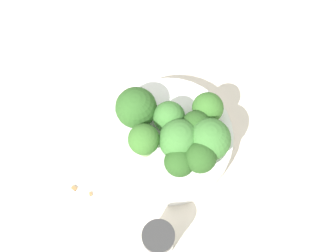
# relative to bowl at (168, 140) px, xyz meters

# --- Properties ---
(ground_plane) EXTENTS (3.00, 3.00, 0.00)m
(ground_plane) POSITION_rel_bowl_xyz_m (0.00, 0.00, -0.02)
(ground_plane) COLOR beige
(bowl) EXTENTS (0.17, 0.17, 0.03)m
(bowl) POSITION_rel_bowl_xyz_m (0.00, 0.00, 0.00)
(bowl) COLOR white
(bowl) RESTS_ON ground_plane
(broccoli_floret_0) EXTENTS (0.05, 0.05, 0.06)m
(broccoli_floret_0) POSITION_rel_bowl_xyz_m (0.01, -0.05, 0.05)
(broccoli_floret_0) COLOR #84AD66
(broccoli_floret_0) RESTS_ON bowl
(broccoli_floret_1) EXTENTS (0.05, 0.05, 0.05)m
(broccoli_floret_1) POSITION_rel_bowl_xyz_m (-0.00, 0.05, 0.04)
(broccoli_floret_1) COLOR #84AD66
(broccoli_floret_1) RESTS_ON bowl
(broccoli_floret_2) EXTENTS (0.04, 0.04, 0.06)m
(broccoli_floret_2) POSITION_rel_bowl_xyz_m (-0.03, 0.01, 0.05)
(broccoli_floret_2) COLOR #7A9E5B
(broccoli_floret_2) RESTS_ON bowl
(broccoli_floret_3) EXTENTS (0.04, 0.04, 0.05)m
(broccoli_floret_3) POSITION_rel_bowl_xyz_m (-0.03, -0.04, 0.04)
(broccoli_floret_3) COLOR #8EB770
(broccoli_floret_3) RESTS_ON bowl
(broccoli_floret_4) EXTENTS (0.05, 0.05, 0.06)m
(broccoli_floret_4) POSITION_rel_bowl_xyz_m (-0.01, -0.02, 0.05)
(broccoli_floret_4) COLOR #7A9E5B
(broccoli_floret_4) RESTS_ON bowl
(broccoli_floret_5) EXTENTS (0.04, 0.04, 0.05)m
(broccoli_floret_5) POSITION_rel_bowl_xyz_m (0.05, -0.03, 0.05)
(broccoli_floret_5) COLOR #8EB770
(broccoli_floret_5) RESTS_ON bowl
(broccoli_floret_6) EXTENTS (0.04, 0.04, 0.06)m
(broccoli_floret_6) POSITION_rel_bowl_xyz_m (-0.01, -0.06, 0.05)
(broccoli_floret_6) COLOR #7A9E5B
(broccoli_floret_6) RESTS_ON bowl
(broccoli_floret_7) EXTENTS (0.04, 0.04, 0.05)m
(broccoli_floret_7) POSITION_rel_bowl_xyz_m (0.01, 0.01, 0.04)
(broccoli_floret_7) COLOR #84AD66
(broccoli_floret_7) RESTS_ON bowl
(broccoli_floret_8) EXTENTS (0.04, 0.04, 0.05)m
(broccoli_floret_8) POSITION_rel_bowl_xyz_m (0.02, -0.03, 0.05)
(broccoli_floret_8) COLOR #8EB770
(broccoli_floret_8) RESTS_ON bowl
(pepper_shaker) EXTENTS (0.04, 0.04, 0.06)m
(pepper_shaker) POSITION_rel_bowl_xyz_m (-0.12, -0.07, 0.01)
(pepper_shaker) COLOR silver
(pepper_shaker) RESTS_ON ground_plane
(almond_crumb_0) EXTENTS (0.01, 0.01, 0.01)m
(almond_crumb_0) POSITION_rel_bowl_xyz_m (-0.12, 0.05, -0.01)
(almond_crumb_0) COLOR olive
(almond_crumb_0) RESTS_ON ground_plane
(almond_crumb_1) EXTENTS (0.01, 0.01, 0.01)m
(almond_crumb_1) POSITION_rel_bowl_xyz_m (-0.12, 0.07, -0.01)
(almond_crumb_1) COLOR olive
(almond_crumb_1) RESTS_ON ground_plane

